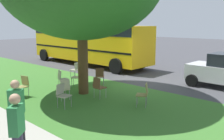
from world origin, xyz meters
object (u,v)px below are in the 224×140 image
Objects in this scene: chair_7 at (77,76)px; chair_6 at (64,88)px; chair_1 at (144,93)px; chair_4 at (100,75)px; chair_5 at (23,85)px; chair_3 at (62,78)px; pedestrian_1 at (17,110)px; chair_8 at (76,69)px; pedestrian_0 at (17,130)px; school_bus at (88,41)px; chair_0 at (63,94)px; chair_2 at (99,86)px.

chair_6 is at bearing 128.08° from chair_7.
chair_7 is at bearing -4.06° from chair_1.
chair_4 and chair_5 have the same top height.
pedestrian_1 is (-3.80, 4.08, 0.41)m from chair_3.
chair_1 is 3.70m from chair_4.
chair_6 is 4.29m from chair_8.
pedestrian_0 is 1.00× the size of pedestrian_1.
chair_1 is 1.00× the size of chair_5.
pedestrian_0 is at bearing 151.39° from chair_5.
chair_1 and chair_3 have the same top height.
school_bus is at bearing -47.32° from pedestrian_0.
chair_7 is (-0.13, -0.82, 0.00)m from chair_3.
chair_0 and chair_7 have the same top height.
chair_7 is (2.25, -0.71, 0.00)m from chair_2.
chair_1 is at bearing 165.64° from chair_8.
chair_2 is 0.08× the size of school_bus.
chair_6 is at bearing 132.46° from school_bus.
chair_4 is at bearing -66.79° from chair_0.
chair_0 is 1.00× the size of chair_7.
chair_0 is at bearing -48.39° from pedestrian_0.
school_bus is (3.04, -3.62, 1.24)m from chair_8.
chair_3 is 1.88m from chair_4.
chair_1 is at bearing -151.09° from chair_6.
pedestrian_1 is at bearing -26.18° from pedestrian_0.
pedestrian_0 is (-2.59, 4.76, 0.41)m from chair_2.
chair_1 is at bearing 175.94° from chair_7.
chair_8 is at bearing -26.28° from chair_2.
chair_2 is at bearing -71.26° from pedestrian_1.
chair_5 and chair_8 have the same top height.
chair_6 is at bearing -46.91° from pedestrian_0.
chair_0 is 0.87m from chair_6.
chair_2 is 4.29m from chair_8.
school_bus is at bearing -47.54° from chair_6.
chair_2 is 1.00× the size of chair_4.
school_bus is (4.51, -5.63, 1.24)m from chair_3.
chair_7 is 7.31m from pedestrian_0.
chair_0 is 0.52× the size of pedestrian_0.
chair_4 is at bearing -45.56° from chair_2.
chair_5 is 1.00× the size of chair_6.
chair_6 is (-0.73, 2.70, 0.00)m from chair_4.
pedestrian_1 is (-3.67, 4.90, 0.41)m from chair_7.
chair_4 is at bearing -62.80° from pedestrian_1.
chair_3 is 0.52× the size of pedestrian_0.
chair_5 is 2.72m from chair_7.
pedestrian_0 reaches higher than chair_3.
chair_7 is at bearing -48.51° from pedestrian_0.
school_bus is at bearing -59.51° from chair_5.
school_bus is at bearing -46.02° from chair_7.
chair_7 is 6.13m from pedestrian_1.
chair_2 is 8.92m from school_bus.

